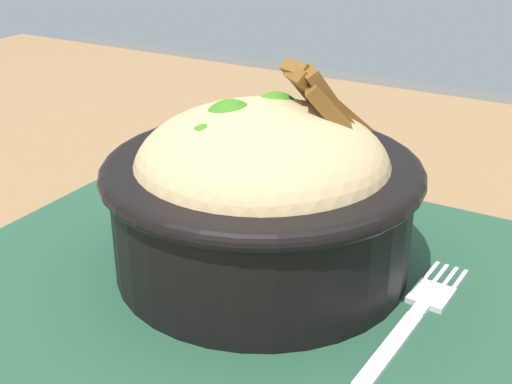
# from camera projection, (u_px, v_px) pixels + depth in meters

# --- Properties ---
(table) EXTENTS (1.39, 0.91, 0.70)m
(table) POSITION_uv_depth(u_px,v_px,m) (252.00, 353.00, 0.45)
(table) COLOR olive
(table) RESTS_ON ground_plane
(placemat) EXTENTS (0.43, 0.32, 0.00)m
(placemat) POSITION_uv_depth(u_px,v_px,m) (291.00, 290.00, 0.41)
(placemat) COLOR #1E422D
(placemat) RESTS_ON table
(bowl) EXTENTS (0.20, 0.20, 0.13)m
(bowl) POSITION_uv_depth(u_px,v_px,m) (256.00, 189.00, 0.42)
(bowl) COLOR black
(bowl) RESTS_ON placemat
(fork) EXTENTS (0.02, 0.13, 0.00)m
(fork) POSITION_uv_depth(u_px,v_px,m) (416.00, 314.00, 0.38)
(fork) COLOR silver
(fork) RESTS_ON placemat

